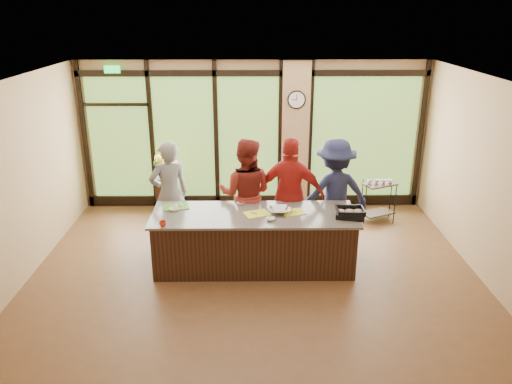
{
  "coord_description": "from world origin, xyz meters",
  "views": [
    {
      "loc": [
        -0.05,
        -6.89,
        3.95
      ],
      "look_at": [
        0.03,
        0.4,
        1.24
      ],
      "focal_mm": 35.0,
      "sensor_mm": 36.0,
      "label": 1
    }
  ],
  "objects_px": {
    "cook_left": "(169,194)",
    "bar_cart": "(379,196)",
    "island_base": "(254,241)",
    "roasting_pan": "(350,215)",
    "flower_stand": "(167,196)",
    "cook_right": "(334,193)"
  },
  "relations": [
    {
      "from": "cook_left",
      "to": "bar_cart",
      "type": "distance_m",
      "value": 4.02
    },
    {
      "from": "island_base",
      "to": "cook_left",
      "type": "relative_size",
      "value": 1.66
    },
    {
      "from": "roasting_pan",
      "to": "flower_stand",
      "type": "height_order",
      "value": "roasting_pan"
    },
    {
      "from": "island_base",
      "to": "cook_right",
      "type": "bearing_deg",
      "value": 30.4
    },
    {
      "from": "cook_right",
      "to": "roasting_pan",
      "type": "distance_m",
      "value": 0.97
    },
    {
      "from": "cook_right",
      "to": "bar_cart",
      "type": "relative_size",
      "value": 2.23
    },
    {
      "from": "island_base",
      "to": "cook_right",
      "type": "xyz_separation_m",
      "value": [
        1.39,
        0.81,
        0.51
      ]
    },
    {
      "from": "flower_stand",
      "to": "cook_right",
      "type": "bearing_deg",
      "value": -22.96
    },
    {
      "from": "cook_left",
      "to": "bar_cart",
      "type": "height_order",
      "value": "cook_left"
    },
    {
      "from": "cook_left",
      "to": "cook_right",
      "type": "bearing_deg",
      "value": 155.69
    },
    {
      "from": "island_base",
      "to": "flower_stand",
      "type": "height_order",
      "value": "island_base"
    },
    {
      "from": "cook_left",
      "to": "bar_cart",
      "type": "bearing_deg",
      "value": 170.45
    },
    {
      "from": "cook_left",
      "to": "bar_cart",
      "type": "relative_size",
      "value": 2.2
    },
    {
      "from": "roasting_pan",
      "to": "bar_cart",
      "type": "relative_size",
      "value": 0.49
    },
    {
      "from": "cook_left",
      "to": "flower_stand",
      "type": "distance_m",
      "value": 1.45
    },
    {
      "from": "island_base",
      "to": "bar_cart",
      "type": "relative_size",
      "value": 3.64
    },
    {
      "from": "island_base",
      "to": "cook_left",
      "type": "distance_m",
      "value": 1.75
    },
    {
      "from": "cook_right",
      "to": "roasting_pan",
      "type": "xyz_separation_m",
      "value": [
        0.09,
        -0.97,
        0.01
      ]
    },
    {
      "from": "flower_stand",
      "to": "cook_left",
      "type": "bearing_deg",
      "value": -77.88
    },
    {
      "from": "cook_left",
      "to": "cook_right",
      "type": "xyz_separation_m",
      "value": [
        2.84,
        -0.02,
        0.02
      ]
    },
    {
      "from": "island_base",
      "to": "roasting_pan",
      "type": "height_order",
      "value": "roasting_pan"
    },
    {
      "from": "roasting_pan",
      "to": "bar_cart",
      "type": "xyz_separation_m",
      "value": [
        0.96,
        1.98,
        -0.45
      ]
    }
  ]
}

